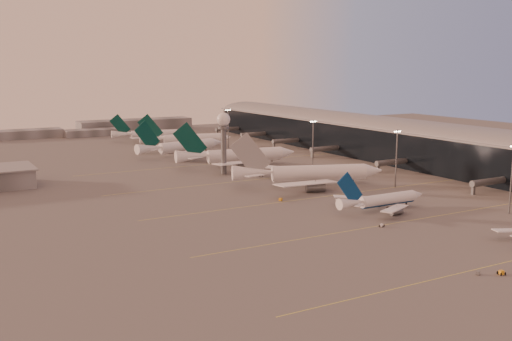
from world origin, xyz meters
TOP-DOWN VIEW (x-y plane):
  - ground at (0.00, 0.00)m, footprint 700.00×700.00m
  - taxiway_markings at (30.00, 56.00)m, footprint 180.00×185.25m
  - terminal at (107.88, 110.09)m, footprint 57.00×362.00m
  - radar_tower at (5.00, 120.00)m, footprint 6.40×6.40m
  - mast_a at (58.00, 0.00)m, footprint 3.60×0.56m
  - mast_b at (55.00, 55.00)m, footprint 3.60×0.56m
  - mast_c at (50.00, 110.00)m, footprint 3.60×0.56m
  - mast_d at (48.00, 200.00)m, footprint 3.60×0.56m
  - distant_horizon at (2.62, 325.14)m, footprint 165.00×37.50m
  - narrowbody_mid at (21.87, 25.81)m, footprint 39.92×31.91m
  - widebody_white at (24.36, 75.85)m, footprint 64.98×51.18m
  - greentail_a at (21.12, 136.75)m, footprint 65.59×52.59m
  - greentail_b at (10.72, 186.88)m, footprint 59.45×47.51m
  - greentail_c at (27.52, 219.47)m, footprint 58.74×46.87m
  - greentail_d at (17.89, 262.24)m, footprint 52.14×41.76m
  - gsv_truck_a at (-2.22, -37.82)m, footprint 5.10×4.07m
  - gsv_tug_near at (2.58, -40.89)m, footprint 2.76×3.92m
  - gsv_tug_mid at (6.70, 8.45)m, footprint 3.21×3.76m
  - gsv_truck_b at (41.58, 32.51)m, footprint 5.45×3.35m
  - gsv_truck_c at (-1.65, 56.95)m, footprint 6.11×4.82m
  - gsv_catering_b at (55.57, 75.72)m, footprint 4.80×3.24m
  - gsv_tug_far at (16.99, 104.96)m, footprint 3.17×4.08m
  - gsv_tug_hangar at (42.95, 146.69)m, footprint 4.40×3.24m

SIDE VIEW (x-z plane):
  - ground at x=0.00m, z-range 0.00..0.00m
  - taxiway_markings at x=30.00m, z-range 0.00..0.02m
  - gsv_tug_mid at x=6.70m, z-range 0.01..0.94m
  - gsv_tug_far at x=16.99m, z-range 0.02..1.04m
  - gsv_tug_near at x=2.58m, z-range 0.02..1.04m
  - gsv_tug_hangar at x=42.95m, z-range 0.02..1.14m
  - gsv_truck_a at x=-2.22m, z-range 0.02..2.00m
  - gsv_truck_b at x=41.58m, z-range 0.02..2.09m
  - gsv_truck_c at x=-1.65m, z-range 0.02..2.39m
  - gsv_catering_b at x=55.57m, z-range 0.00..3.62m
  - narrowbody_mid at x=21.87m, z-range -4.64..10.97m
  - greentail_d at x=17.89m, z-range -6.17..12.91m
  - greentail_c at x=27.52m, z-range -7.03..14.71m
  - greentail_b at x=10.72m, z-range -7.08..14.81m
  - distant_horizon at x=2.62m, z-range -0.61..8.39m
  - widebody_white at x=24.36m, z-range -7.79..16.07m
  - greentail_a at x=21.12m, z-range -7.74..16.19m
  - terminal at x=107.88m, z-range -1.00..22.04m
  - mast_a at x=58.00m, z-range 1.24..26.24m
  - mast_b at x=55.00m, z-range 1.24..26.24m
  - mast_c at x=50.00m, z-range 1.24..26.24m
  - mast_d at x=48.00m, z-range 1.24..26.24m
  - radar_tower at x=5.00m, z-range 5.40..36.50m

